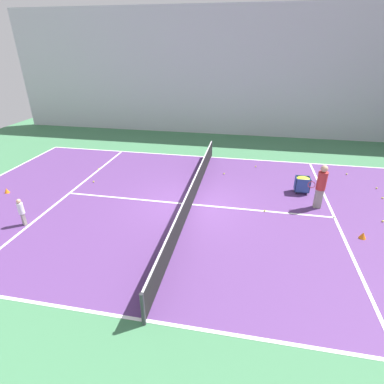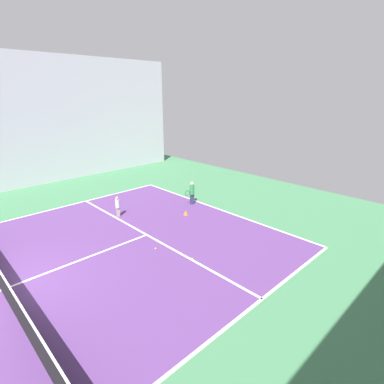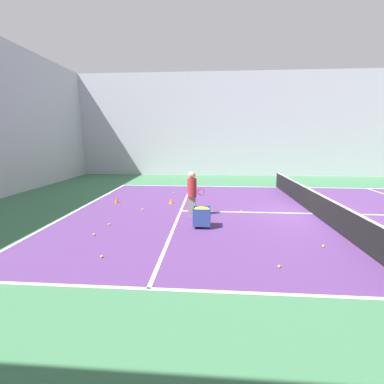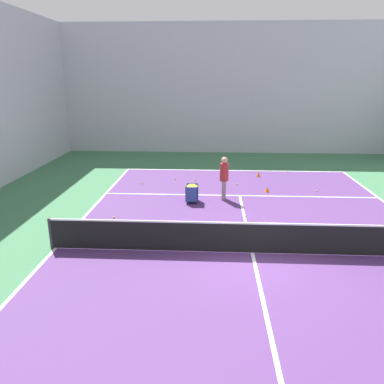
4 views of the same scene
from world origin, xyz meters
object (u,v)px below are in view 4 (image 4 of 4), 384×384
Objects in this scene: ball_cart at (192,190)px; coach_at_net at (224,175)px; tennis_net at (253,238)px; training_cone_0 at (267,189)px.

coach_at_net is at bearing 18.54° from ball_cart.
training_cone_0 is at bearing 78.43° from tennis_net.
training_cone_0 is at bearing 121.60° from coach_at_net.
ball_cart is 3.12× the size of training_cone_0.
tennis_net is at bearing -66.06° from ball_cart.
coach_at_net is at bearing -149.77° from training_cone_0.
coach_at_net reaches higher than tennis_net.
ball_cart is 3.69m from training_cone_0.
tennis_net is at bearing -101.57° from training_cone_0.
coach_at_net is 2.48m from training_cone_0.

